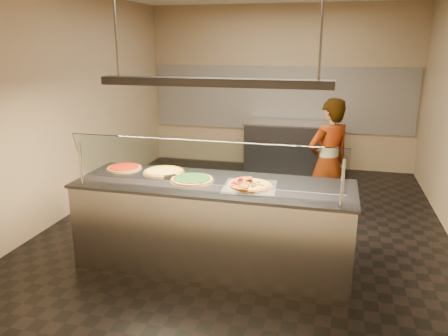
% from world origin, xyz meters
% --- Properties ---
extents(ground, '(5.00, 6.00, 0.02)m').
position_xyz_m(ground, '(0.00, 0.00, -0.01)').
color(ground, black).
rests_on(ground, ground).
extents(wall_back, '(5.00, 0.02, 3.00)m').
position_xyz_m(wall_back, '(0.00, 3.01, 1.50)').
color(wall_back, tan).
rests_on(wall_back, ground).
extents(wall_front, '(5.00, 0.02, 3.00)m').
position_xyz_m(wall_front, '(0.00, -3.01, 1.50)').
color(wall_front, tan).
rests_on(wall_front, ground).
extents(wall_left, '(0.02, 6.00, 3.00)m').
position_xyz_m(wall_left, '(-2.51, 0.00, 1.50)').
color(wall_left, tan).
rests_on(wall_left, ground).
extents(tile_band, '(4.90, 0.02, 1.20)m').
position_xyz_m(tile_band, '(0.00, 2.98, 1.30)').
color(tile_band, silver).
rests_on(tile_band, wall_back).
extents(serving_counter, '(2.88, 0.94, 0.93)m').
position_xyz_m(serving_counter, '(-0.14, -1.17, 0.47)').
color(serving_counter, '#B7B7BC').
rests_on(serving_counter, ground).
extents(sneeze_guard, '(2.64, 0.18, 0.54)m').
position_xyz_m(sneeze_guard, '(-0.14, -1.51, 1.23)').
color(sneeze_guard, '#B7B7BC').
rests_on(sneeze_guard, serving_counter).
extents(perforated_tray, '(0.56, 0.56, 0.01)m').
position_xyz_m(perforated_tray, '(0.24, -1.22, 0.94)').
color(perforated_tray, silver).
rests_on(perforated_tray, serving_counter).
extents(half_pizza_pepperoni, '(0.25, 0.44, 0.05)m').
position_xyz_m(half_pizza_pepperoni, '(0.14, -1.22, 0.96)').
color(half_pizza_pepperoni, '#915319').
rests_on(half_pizza_pepperoni, perforated_tray).
extents(half_pizza_sausage, '(0.25, 0.44, 0.04)m').
position_xyz_m(half_pizza_sausage, '(0.35, -1.22, 0.96)').
color(half_pizza_sausage, '#915319').
rests_on(half_pizza_sausage, perforated_tray).
extents(pizza_spinach, '(0.47, 0.47, 0.03)m').
position_xyz_m(pizza_spinach, '(-0.38, -1.16, 0.95)').
color(pizza_spinach, silver).
rests_on(pizza_spinach, serving_counter).
extents(pizza_cheese, '(0.47, 0.47, 0.03)m').
position_xyz_m(pizza_cheese, '(-0.78, -0.96, 0.94)').
color(pizza_cheese, silver).
rests_on(pizza_cheese, serving_counter).
extents(pizza_tomato, '(0.41, 0.41, 0.03)m').
position_xyz_m(pizza_tomato, '(-1.27, -0.93, 0.94)').
color(pizza_tomato, silver).
rests_on(pizza_tomato, serving_counter).
extents(pizza_spatula, '(0.28, 0.18, 0.02)m').
position_xyz_m(pizza_spatula, '(-0.73, -1.09, 0.96)').
color(pizza_spatula, '#B7B7BC').
rests_on(pizza_spatula, pizza_spinach).
extents(prep_table, '(1.64, 0.74, 0.93)m').
position_xyz_m(prep_table, '(0.28, 2.55, 0.47)').
color(prep_table, '#3A3A3F').
rests_on(prep_table, ground).
extents(worker, '(0.72, 0.69, 1.66)m').
position_xyz_m(worker, '(0.98, 0.28, 0.83)').
color(worker, '#28222D').
rests_on(worker, ground).
extents(heat_lamp_housing, '(2.30, 0.18, 0.08)m').
position_xyz_m(heat_lamp_housing, '(-0.14, -1.17, 1.95)').
color(heat_lamp_housing, '#3A3A3F').
rests_on(heat_lamp_housing, ceiling).
extents(lamp_rod_left, '(0.02, 0.02, 1.01)m').
position_xyz_m(lamp_rod_left, '(-1.14, -1.17, 2.50)').
color(lamp_rod_left, '#B7B7BC').
rests_on(lamp_rod_left, ceiling).
extents(lamp_rod_right, '(0.02, 0.02, 1.01)m').
position_xyz_m(lamp_rod_right, '(0.86, -1.17, 2.50)').
color(lamp_rod_right, '#B7B7BC').
rests_on(lamp_rod_right, ceiling).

